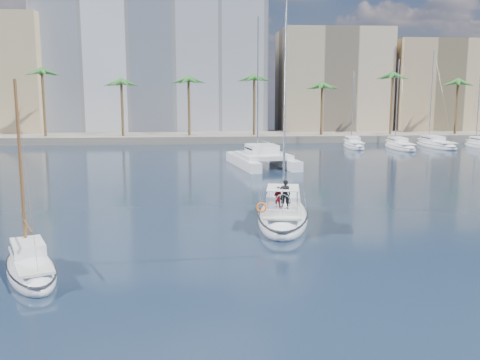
{
  "coord_description": "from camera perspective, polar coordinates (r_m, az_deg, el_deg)",
  "views": [
    {
      "loc": [
        -3.68,
        -33.04,
        8.71
      ],
      "look_at": [
        -1.02,
        1.5,
        2.86
      ],
      "focal_mm": 40.0,
      "sensor_mm": 36.0,
      "label": 1
    }
  ],
  "objects": [
    {
      "name": "building_modern",
      "position": [
        106.5,
        -9.09,
        12.3
      ],
      "size": [
        42.0,
        16.0,
        28.0
      ],
      "primitive_type": "cube",
      "color": "white",
      "rests_on": "ground"
    },
    {
      "name": "moored_yacht_c",
      "position": [
        88.48,
        20.15,
        3.34
      ],
      "size": [
        3.98,
        12.33,
        15.54
      ],
      "primitive_type": null,
      "rotation": [
        0.0,
        0.0,
        0.03
      ],
      "color": "white",
      "rests_on": "ground"
    },
    {
      "name": "palm_left",
      "position": [
        95.02,
        -23.37,
        9.75
      ],
      "size": [
        3.6,
        3.6,
        12.3
      ],
      "color": "brown",
      "rests_on": "ground"
    },
    {
      "name": "small_sloop",
      "position": [
        27.63,
        -21.45,
        -8.65
      ],
      "size": [
        4.67,
        7.09,
        9.78
      ],
      "rotation": [
        0.0,
        0.0,
        0.41
      ],
      "color": "white",
      "rests_on": "ground"
    },
    {
      "name": "palm_right",
      "position": [
        97.62,
        18.59,
        10.01
      ],
      "size": [
        3.6,
        3.6,
        12.3
      ],
      "color": "brown",
      "rests_on": "ground"
    },
    {
      "name": "moored_yacht_a",
      "position": [
        83.93,
        12.03,
        3.41
      ],
      "size": [
        3.37,
        9.52,
        11.9
      ],
      "primitive_type": null,
      "rotation": [
        0.0,
        0.0,
        -0.07
      ],
      "color": "white",
      "rests_on": "ground"
    },
    {
      "name": "main_sloop",
      "position": [
        35.88,
        4.61,
        -3.68
      ],
      "size": [
        5.02,
        10.8,
        15.43
      ],
      "rotation": [
        0.0,
        0.0,
        -0.17
      ],
      "color": "white",
      "rests_on": "ground"
    },
    {
      "name": "moored_yacht_b",
      "position": [
        84.13,
        16.67,
        3.23
      ],
      "size": [
        3.32,
        10.83,
        13.72
      ],
      "primitive_type": null,
      "rotation": [
        0.0,
        0.0,
        -0.02
      ],
      "color": "white",
      "rests_on": "ground"
    },
    {
      "name": "building_beige",
      "position": [
        106.2,
        9.74,
        10.13
      ],
      "size": [
        20.0,
        14.0,
        20.0
      ],
      "primitive_type": "cube",
      "color": "#C4AB8C",
      "rests_on": "ground"
    },
    {
      "name": "quay",
      "position": [
        94.46,
        -2.17,
        4.64
      ],
      "size": [
        120.0,
        14.0,
        1.2
      ],
      "primitive_type": "cube",
      "color": "gray",
      "rests_on": "ground"
    },
    {
      "name": "catamaran",
      "position": [
        61.9,
        2.38,
        2.54
      ],
      "size": [
        7.77,
        12.47,
        17.01
      ],
      "rotation": [
        0.0,
        0.0,
        0.18
      ],
      "color": "white",
      "rests_on": "ground"
    },
    {
      "name": "ground",
      "position": [
        34.37,
        1.9,
        -5.11
      ],
      "size": [
        160.0,
        160.0,
        0.0
      ],
      "primitive_type": "plane",
      "color": "black",
      "rests_on": "ground"
    },
    {
      "name": "seagull",
      "position": [
        34.95,
        4.22,
        -3.69
      ],
      "size": [
        1.04,
        0.45,
        0.19
      ],
      "color": "silver",
      "rests_on": "ground"
    },
    {
      "name": "building_tan_right",
      "position": [
        110.89,
        20.19,
        9.15
      ],
      "size": [
        18.0,
        12.0,
        18.0
      ],
      "primitive_type": "cube",
      "color": "tan",
      "rests_on": "ground"
    },
    {
      "name": "palm_centre",
      "position": [
        90.13,
        -2.1,
        10.57
      ],
      "size": [
        3.6,
        3.6,
        12.3
      ],
      "color": "brown",
      "rests_on": "ground"
    }
  ]
}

